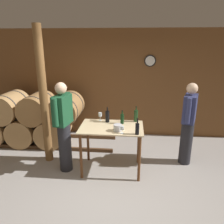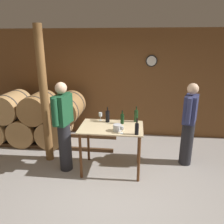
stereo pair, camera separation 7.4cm
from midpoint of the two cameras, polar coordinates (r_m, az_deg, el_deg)
ground_plane at (r=3.85m, az=0.72°, el=-20.38°), size 14.00×14.00×0.00m
back_wall at (r=5.62m, az=3.42°, el=7.25°), size 8.40×0.08×2.70m
barrel_rack at (r=5.62m, az=-19.49°, el=-1.62°), size 4.33×0.89×1.25m
tasting_table at (r=4.07m, az=0.36°, el=-5.95°), size 1.16×0.75×0.90m
wooden_post at (r=4.45m, az=-16.83°, el=3.67°), size 0.16×0.16×2.70m
wine_bottle_far_left at (r=4.20m, az=-0.66°, el=-1.10°), size 0.08×0.08×0.30m
wine_bottle_left at (r=4.12m, az=3.21°, el=-1.70°), size 0.07×0.07×0.27m
wine_bottle_center at (r=4.24m, az=6.82°, el=-0.98°), size 0.08×0.08×0.31m
wine_bottle_right at (r=3.67m, az=7.07°, el=-4.30°), size 0.07×0.07×0.29m
wine_glass_near_left at (r=4.30m, az=-2.55°, el=-0.69°), size 0.07×0.07×0.16m
wine_glass_near_center at (r=3.69m, az=3.15°, el=-4.28°), size 0.06×0.06×0.13m
ice_bucket at (r=3.80m, az=1.97°, el=-4.14°), size 0.15×0.15×0.12m
person_host at (r=4.12m, az=-12.02°, el=-3.49°), size 0.29×0.58×1.72m
person_visitor_with_scarf at (r=4.50m, az=19.90°, el=-2.77°), size 0.34×0.56×1.66m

